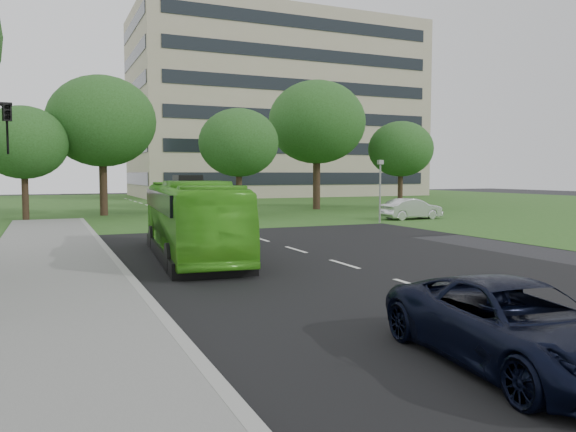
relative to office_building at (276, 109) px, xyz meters
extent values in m
plane|color=black|center=(-21.96, -61.96, -12.50)|extent=(160.00, 160.00, 0.00)
cube|color=black|center=(-21.96, -41.96, -12.49)|extent=(14.00, 120.00, 0.01)
cube|color=black|center=(-21.96, -47.96, -12.49)|extent=(80.00, 12.00, 0.01)
cube|color=silver|center=(-21.96, -46.96, -12.48)|extent=(0.15, 90.00, 0.01)
cube|color=gray|center=(-29.06, -66.96, -12.43)|extent=(0.25, 60.00, 0.15)
cube|color=slate|center=(-31.16, -66.96, -12.43)|extent=(4.00, 60.00, 0.14)
cube|color=#2A541C|center=(-21.96, -16.96, -12.48)|extent=(120.00, 60.00, 0.01)
cube|color=tan|center=(0.04, 0.04, 0.00)|extent=(40.00, 20.00, 25.00)
cube|color=black|center=(0.04, -10.01, 0.00)|extent=(36.80, 0.10, 23.00)
cube|color=black|center=(-20.01, 0.04, 0.00)|extent=(0.10, 18.40, 23.00)
cylinder|color=black|center=(-32.44, -34.99, -11.06)|extent=(0.43, 0.43, 2.89)
ellipsoid|color=#204517|center=(-32.44, -34.99, -7.32)|extent=(5.73, 5.73, 4.87)
cylinder|color=black|center=(-27.24, -32.99, -10.60)|extent=(0.57, 0.57, 3.81)
ellipsoid|color=#204517|center=(-27.24, -32.99, -5.56)|extent=(7.83, 7.83, 6.66)
cylinder|color=black|center=(-17.77, -36.21, -10.99)|extent=(0.45, 0.45, 3.02)
ellipsoid|color=#204517|center=(-17.77, -36.21, -7.07)|extent=(6.01, 6.01, 5.11)
cylinder|color=black|center=(-9.44, -32.57, -10.40)|extent=(0.63, 0.63, 4.19)
ellipsoid|color=#204517|center=(-9.44, -32.57, -4.94)|extent=(8.43, 8.43, 7.16)
cylinder|color=black|center=(-1.39, -33.53, -11.00)|extent=(0.45, 0.45, 3.00)
ellipsoid|color=#204517|center=(-1.39, -33.53, -7.14)|extent=(5.91, 5.91, 5.02)
imported|color=#4AB121|center=(-26.28, -56.23, -11.09)|extent=(3.25, 10.32, 2.83)
imported|color=silver|center=(-8.39, -44.96, -11.79)|extent=(4.40, 1.72, 1.43)
imported|color=black|center=(-24.46, -69.96, -11.81)|extent=(2.76, 5.15, 1.38)
imported|color=black|center=(-31.86, -63.93, -8.54)|extent=(0.22, 0.24, 0.99)
cylinder|color=gray|center=(-11.96, -46.58, -10.64)|extent=(0.11, 0.11, 3.72)
cube|color=gray|center=(-11.96, -46.58, -8.68)|extent=(0.37, 0.34, 0.28)
camera|label=1|loc=(-31.21, -76.50, -9.44)|focal=35.00mm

